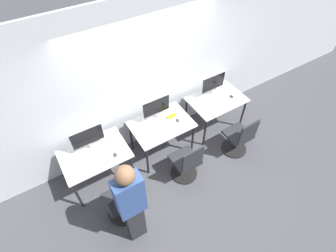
# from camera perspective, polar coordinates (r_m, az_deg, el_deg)

# --- Properties ---
(ground_plane) EXTENTS (20.00, 20.00, 0.00)m
(ground_plane) POSITION_cam_1_polar(r_m,az_deg,el_deg) (4.99, 0.90, -8.03)
(ground_plane) COLOR #3D3D42
(wall_back) EXTENTS (12.00, 0.05, 2.80)m
(wall_back) POSITION_cam_1_polar(r_m,az_deg,el_deg) (4.48, -4.87, 10.12)
(wall_back) COLOR #B7BCC1
(wall_back) RESTS_ON ground_plane
(desk_left) EXTENTS (1.06, 0.74, 0.75)m
(desk_left) POSITION_cam_1_polar(r_m,az_deg,el_deg) (4.41, -15.53, -6.52)
(desk_left) COLOR silver
(desk_left) RESTS_ON ground_plane
(monitor_left) EXTENTS (0.53, 0.15, 0.45)m
(monitor_left) POSITION_cam_1_polar(r_m,az_deg,el_deg) (4.23, -17.10, -2.49)
(monitor_left) COLOR #B2B2B7
(monitor_left) RESTS_ON desk_left
(keyboard_left) EXTENTS (0.41, 0.15, 0.02)m
(keyboard_left) POSITION_cam_1_polar(r_m,az_deg,el_deg) (4.23, -14.94, -7.43)
(keyboard_left) COLOR silver
(keyboard_left) RESTS_ON desk_left
(mouse_left) EXTENTS (0.06, 0.09, 0.03)m
(mouse_left) POSITION_cam_1_polar(r_m,az_deg,el_deg) (4.23, -11.40, -6.16)
(mouse_left) COLOR #333333
(mouse_left) RESTS_ON desk_left
(office_chair_left) EXTENTS (0.48, 0.48, 0.90)m
(office_chair_left) POSITION_cam_1_polar(r_m,az_deg,el_deg) (4.22, -10.10, -16.39)
(office_chair_left) COLOR black
(office_chair_left) RESTS_ON ground_plane
(person_left) EXTENTS (0.36, 0.23, 1.78)m
(person_left) POSITION_cam_1_polar(r_m,az_deg,el_deg) (3.52, -8.00, -16.34)
(person_left) COLOR #232328
(person_left) RESTS_ON ground_plane
(desk_center) EXTENTS (1.06, 0.74, 0.75)m
(desk_center) POSITION_cam_1_polar(r_m,az_deg,el_deg) (4.66, -1.43, -0.22)
(desk_center) COLOR silver
(desk_center) RESTS_ON ground_plane
(monitor_center) EXTENTS (0.53, 0.15, 0.45)m
(monitor_center) POSITION_cam_1_polar(r_m,az_deg,el_deg) (4.51, -2.58, 4.03)
(monitor_center) COLOR #B2B2B7
(monitor_center) RESTS_ON desk_center
(keyboard_center) EXTENTS (0.41, 0.15, 0.02)m
(keyboard_center) POSITION_cam_1_polar(r_m,az_deg,el_deg) (4.53, -0.85, -0.17)
(keyboard_center) COLOR silver
(keyboard_center) RESTS_ON desk_center
(mouse_center) EXTENTS (0.06, 0.09, 0.03)m
(mouse_center) POSITION_cam_1_polar(r_m,az_deg,el_deg) (4.63, 2.12, 1.24)
(mouse_center) COLOR #333333
(mouse_center) RESTS_ON desk_center
(office_chair_center) EXTENTS (0.48, 0.48, 0.90)m
(office_chair_center) POSITION_cam_1_polar(r_m,az_deg,el_deg) (4.54, 4.06, -8.19)
(office_chair_center) COLOR black
(office_chair_center) RESTS_ON ground_plane
(desk_right) EXTENTS (1.06, 0.74, 0.75)m
(desk_right) POSITION_cam_1_polar(r_m,az_deg,el_deg) (5.20, 10.46, 5.12)
(desk_right) COLOR silver
(desk_right) RESTS_ON ground_plane
(monitor_right) EXTENTS (0.53, 0.15, 0.45)m
(monitor_right) POSITION_cam_1_polar(r_m,az_deg,el_deg) (5.07, 9.80, 9.09)
(monitor_right) COLOR #B2B2B7
(monitor_right) RESTS_ON desk_right
(keyboard_right) EXTENTS (0.41, 0.15, 0.02)m
(keyboard_right) POSITION_cam_1_polar(r_m,az_deg,el_deg) (5.09, 11.20, 5.35)
(keyboard_right) COLOR silver
(keyboard_right) RESTS_ON desk_right
(mouse_right) EXTENTS (0.06, 0.09, 0.03)m
(mouse_right) POSITION_cam_1_polar(r_m,az_deg,el_deg) (5.23, 13.69, 6.28)
(mouse_right) COLOR #333333
(mouse_right) RESTS_ON desk_right
(office_chair_right) EXTENTS (0.48, 0.48, 0.90)m
(office_chair_right) POSITION_cam_1_polar(r_m,az_deg,el_deg) (5.04, 15.23, -2.63)
(office_chair_right) COLOR black
(office_chair_right) RESTS_ON ground_plane
(placard_center) EXTENTS (0.16, 0.03, 0.08)m
(placard_center) POSITION_cam_1_polar(r_m,az_deg,el_deg) (4.67, 0.77, 2.20)
(placard_center) COLOR yellow
(placard_center) RESTS_ON desk_center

